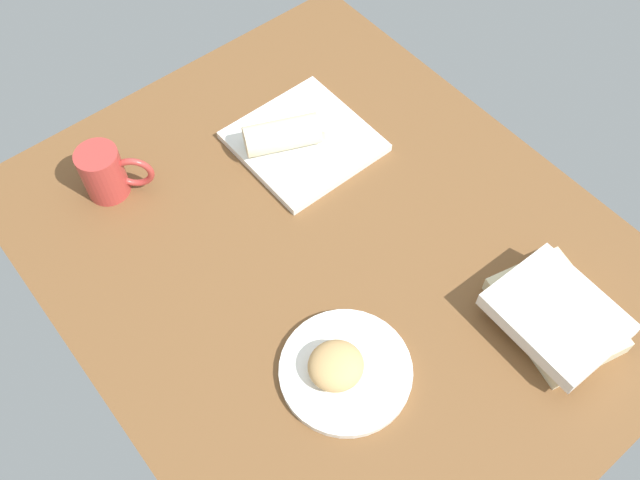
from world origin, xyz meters
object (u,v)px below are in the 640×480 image
Objects in this scene: round_plate at (346,371)px; breakfast_wrap at (282,135)px; scone_pastry at (336,366)px; square_plate at (304,141)px; sauce_cup at (330,127)px; book_stack at (556,315)px; coffee_mug at (106,172)px.

breakfast_wrap is (42.37, -20.19, 3.84)cm from round_plate.
square_plate is at bearing -32.61° from scone_pastry.
scone_pastry is 49.62cm from sauce_cup.
book_stack is at bearing -177.61° from sauce_cup.
sauce_cup is 0.22× the size of book_stack.
sauce_cup is at bearing -107.29° from square_plate.
coffee_mug reaches higher than sauce_cup.
book_stack reaches higher than square_plate.
breakfast_wrap reaches higher than sauce_cup.
book_stack is (-55.96, -7.45, 2.33)cm from square_plate.
sauce_cup reaches higher than square_plate.
book_stack is (-57.25, -11.60, -1.41)cm from breakfast_wrap.
book_stack is at bearing -172.41° from square_plate.
coffee_mug reaches higher than round_plate.
scone_pastry is 47.99cm from square_plate.
round_plate is 47.09cm from breakfast_wrap.
breakfast_wrap is at bearing 11.46° from book_stack.
scone_pastry reaches higher than sauce_cup.
scone_pastry is 0.61× the size of breakfast_wrap.
sauce_cup is 0.43× the size of coffee_mug.
round_plate is 49.33cm from sauce_cup.
round_plate is 47.75cm from square_plate.
sauce_cup is (39.46, -29.52, 2.09)cm from round_plate.
round_plate is 4.21× the size of sauce_cup.
scone_pastry is at bearing -3.74° from breakfast_wrap.
coffee_mug is (12.59, 30.36, 0.71)cm from breakfast_wrap.
sauce_cup is at bearing 96.46° from breakfast_wrap.
scone_pastry reaches higher than round_plate.
square_plate is at bearing 72.71° from sauce_cup.
scone_pastry is at bearing 141.33° from sauce_cup.
square_plate is at bearing -30.64° from round_plate.
coffee_mug reaches higher than scone_pastry.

